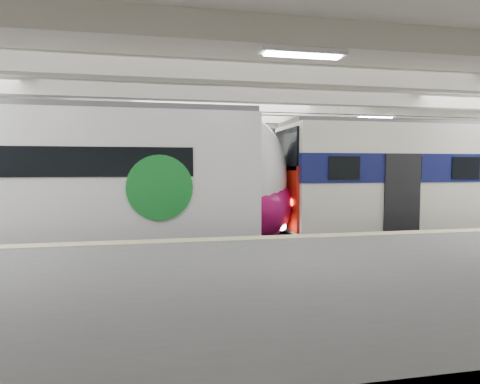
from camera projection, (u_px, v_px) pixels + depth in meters
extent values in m
cube|color=black|center=(239.00, 255.00, 13.36)|extent=(36.00, 24.00, 0.10)
cube|color=silver|center=(239.00, 85.00, 13.01)|extent=(36.00, 24.00, 0.20)
cube|color=beige|center=(206.00, 169.00, 22.98)|extent=(30.00, 0.10, 5.50)
cube|color=beige|center=(464.00, 184.00, 3.39)|extent=(30.00, 0.10, 5.50)
cube|color=#5A5A5D|center=(310.00, 302.00, 6.96)|extent=(30.00, 7.00, 1.10)
cube|color=beige|center=(264.00, 238.00, 10.10)|extent=(30.00, 0.50, 0.02)
cube|color=beige|center=(148.00, 171.00, 15.54)|extent=(0.50, 0.50, 5.50)
cube|color=beige|center=(341.00, 170.00, 17.09)|extent=(0.50, 0.50, 5.50)
cube|color=beige|center=(239.00, 94.00, 13.03)|extent=(30.00, 18.00, 0.50)
cube|color=#59544C|center=(239.00, 251.00, 13.35)|extent=(30.00, 1.52, 0.16)
cube|color=#59544C|center=(217.00, 227.00, 18.74)|extent=(30.00, 1.52, 0.16)
cylinder|color=black|center=(239.00, 111.00, 13.06)|extent=(30.00, 0.03, 0.03)
cylinder|color=black|center=(216.00, 128.00, 18.45)|extent=(30.00, 0.03, 0.03)
cube|color=white|center=(253.00, 94.00, 11.09)|extent=(26.00, 8.40, 0.12)
cube|color=white|center=(32.00, 180.00, 11.98)|extent=(13.39, 2.99, 4.02)
ellipsoid|color=white|center=(250.00, 178.00, 13.27)|extent=(2.37, 2.93, 3.94)
ellipsoid|color=#A20D54|center=(254.00, 205.00, 13.35)|extent=(2.51, 2.99, 2.41)
cylinder|color=#177E2C|center=(160.00, 188.00, 11.22)|extent=(1.85, 0.06, 1.85)
cube|color=#4C4C51|center=(30.00, 109.00, 11.85)|extent=(13.39, 2.45, 0.20)
cube|color=black|center=(34.00, 251.00, 12.12)|extent=(13.39, 2.09, 0.70)
cube|color=white|center=(460.00, 180.00, 14.81)|extent=(13.36, 2.93, 3.80)
cube|color=#131854|center=(460.00, 168.00, 14.79)|extent=(13.40, 2.99, 0.92)
cube|color=red|center=(286.00, 197.00, 13.55)|extent=(0.08, 2.49, 2.09)
cube|color=black|center=(286.00, 150.00, 13.45)|extent=(0.08, 2.34, 1.37)
cube|color=#4C4C51|center=(462.00, 126.00, 14.69)|extent=(13.36, 2.28, 0.16)
cube|color=black|center=(458.00, 235.00, 14.94)|extent=(13.36, 2.05, 0.70)
cube|color=white|center=(30.00, 175.00, 17.04)|extent=(14.98, 3.17, 4.06)
cube|color=#177E2C|center=(30.00, 163.00, 17.01)|extent=(15.02, 3.23, 0.85)
cube|color=#4C4C51|center=(28.00, 125.00, 16.90)|extent=(14.97, 2.64, 0.16)
cube|color=black|center=(32.00, 227.00, 17.18)|extent=(14.98, 2.85, 0.60)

